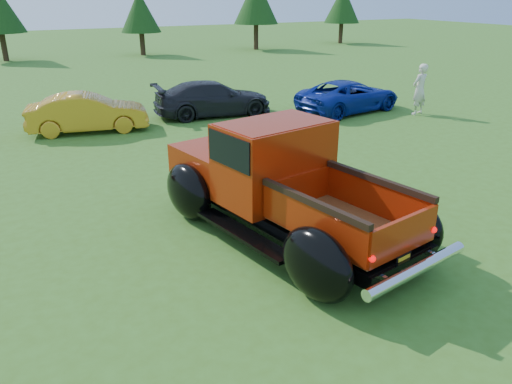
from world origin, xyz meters
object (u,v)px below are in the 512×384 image
pickup_truck (274,179)px  show_car_grey (213,98)px  show_car_yellow (88,113)px  tree_far_east (342,4)px  tree_mid_right (140,12)px  spectator (420,89)px  show_car_blue (349,96)px  tree_east (256,0)px

pickup_truck → show_car_grey: 9.78m
show_car_yellow → tree_far_east: bearing=-39.9°
tree_mid_right → spectator: (3.93, -23.24, -2.04)m
show_car_yellow → show_car_blue: show_car_yellow is taller
tree_mid_right → tree_east: 9.04m
show_car_grey → tree_east: bearing=-25.6°
tree_mid_right → tree_east: (9.00, -0.50, 0.68)m
pickup_truck → tree_east: bearing=52.5°
tree_east → tree_far_east: bearing=6.3°
tree_mid_right → tree_far_east: (18.00, 0.50, 0.27)m
tree_mid_right → show_car_yellow: 21.55m
spectator → show_car_grey: bearing=-37.1°
tree_east → tree_mid_right: bearing=176.8°
tree_far_east → show_car_grey: 29.29m
show_car_grey → spectator: bearing=-110.4°
tree_far_east → show_car_blue: (-16.07, -22.13, -2.65)m
show_car_blue → spectator: spectator is taller
tree_far_east → spectator: bearing=-120.6°
show_car_grey → pickup_truck: bearing=169.8°
show_car_grey → show_car_yellow: bearing=99.4°
tree_mid_right → show_car_grey: (-2.94, -19.81, -2.34)m
tree_far_east → show_car_yellow: tree_far_east is taller
pickup_truck → show_car_blue: bearing=34.4°
tree_east → tree_far_east: size_ratio=1.12×
show_car_grey → spectator: 7.69m
tree_far_east → spectator: size_ratio=2.56×
show_car_yellow → spectator: size_ratio=2.04×
show_car_grey → tree_mid_right: bearing=-2.3°
tree_mid_right → tree_far_east: size_ratio=0.92×
pickup_truck → tree_mid_right: bearing=68.6°
tree_east → tree_far_east: 9.06m
show_car_yellow → show_car_grey: bearing=-75.6°
tree_far_east → show_car_yellow: size_ratio=1.26×
show_car_grey → spectator: (6.88, -3.43, 0.30)m
tree_far_east → show_car_yellow: (-25.50, -20.57, -2.62)m
tree_east → spectator: bearing=-102.6°
tree_east → pickup_truck: (-14.69, -28.69, -2.65)m
show_car_grey → tree_far_east: bearing=-39.8°
tree_east → show_car_yellow: 25.78m
show_car_blue → spectator: size_ratio=2.29×
tree_far_east → pickup_truck: tree_far_east is taller
tree_mid_right → pickup_truck: bearing=-101.0°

